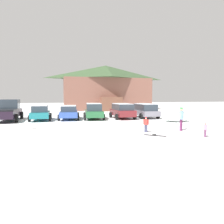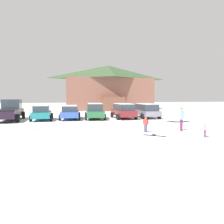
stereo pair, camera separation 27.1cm
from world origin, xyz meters
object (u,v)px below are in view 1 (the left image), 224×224
at_px(skier_child_in_pink_snowsuit, 205,129).
at_px(parked_maroon_van, 122,110).
at_px(skier_adult_in_blue_parka, 181,118).
at_px(parked_blue_hatchback, 69,112).
at_px(parked_grey_wagon, 145,110).
at_px(ski_lodge, 106,87).
at_px(parked_teal_hatchback, 41,113).
at_px(skier_child_in_red_jacket, 146,124).
at_px(pickup_truck, 9,111).
at_px(parked_green_coupe, 94,111).
at_px(plowed_snow_pile, 176,118).
at_px(pair_of_skis, 155,135).

bearing_deg(skier_child_in_pink_snowsuit, parked_maroon_van, 97.67).
distance_m(parked_maroon_van, skier_adult_in_blue_parka, 9.57).
xyz_separation_m(parked_blue_hatchback, parked_grey_wagon, (8.63, -0.34, 0.11)).
relative_size(ski_lodge, skier_child_in_pink_snowsuit, 18.34).
bearing_deg(parked_teal_hatchback, parked_grey_wagon, 0.07).
height_order(parked_blue_hatchback, parked_maroon_van, parked_maroon_van).
bearing_deg(parked_grey_wagon, skier_child_in_red_jacket, -112.02).
xyz_separation_m(ski_lodge, pickup_truck, (-13.77, -16.61, -3.22)).
bearing_deg(parked_blue_hatchback, skier_child_in_red_jacket, -64.92).
bearing_deg(parked_green_coupe, plowed_snow_pile, -30.24).
bearing_deg(parked_maroon_van, skier_adult_in_blue_parka, -80.42).
xyz_separation_m(parked_green_coupe, skier_adult_in_blue_parka, (4.79, -9.64, 0.08)).
height_order(parked_teal_hatchback, parked_blue_hatchback, parked_teal_hatchback).
bearing_deg(pickup_truck, ski_lodge, 50.34).
bearing_deg(parked_teal_hatchback, ski_lodge, 58.24).
relative_size(parked_green_coupe, skier_child_in_red_jacket, 4.60).
relative_size(parked_blue_hatchback, parked_maroon_van, 1.12).
bearing_deg(parked_teal_hatchback, skier_child_in_red_jacket, -51.87).
height_order(parked_blue_hatchback, plowed_snow_pile, parked_blue_hatchback).
bearing_deg(parked_grey_wagon, pair_of_skis, -109.41).
height_order(parked_grey_wagon, skier_adult_in_blue_parka, skier_adult_in_blue_parka).
bearing_deg(pickup_truck, pair_of_skis, -47.15).
height_order(parked_green_coupe, pickup_truck, pickup_truck).
bearing_deg(parked_maroon_van, pickup_truck, 176.28).
distance_m(parked_blue_hatchback, parked_green_coupe, 2.65).
bearing_deg(pair_of_skis, skier_adult_in_blue_parka, 27.76).
xyz_separation_m(ski_lodge, plowed_snow_pile, (2.41, -21.55, -3.91)).
bearing_deg(parked_green_coupe, parked_maroon_van, -3.72).
height_order(parked_blue_hatchback, skier_adult_in_blue_parka, skier_adult_in_blue_parka).
height_order(parked_maroon_van, plowed_snow_pile, parked_maroon_van).
bearing_deg(skier_adult_in_blue_parka, parked_maroon_van, 99.58).
height_order(skier_adult_in_blue_parka, skier_child_in_pink_snowsuit, skier_adult_in_blue_parka).
distance_m(parked_maroon_van, parked_grey_wagon, 2.82).
bearing_deg(ski_lodge, parked_teal_hatchback, -121.76).
distance_m(skier_child_in_pink_snowsuit, pair_of_skis, 3.01).
height_order(ski_lodge, skier_adult_in_blue_parka, ski_lodge).
distance_m(parked_teal_hatchback, skier_child_in_pink_snowsuit, 16.06).
distance_m(parked_green_coupe, skier_child_in_red_jacket, 9.90).
relative_size(ski_lodge, parked_grey_wagon, 3.47).
relative_size(parked_maroon_van, pickup_truck, 0.73).
xyz_separation_m(skier_child_in_pink_snowsuit, plowed_snow_pile, (2.68, 7.89, -0.19)).
relative_size(parked_blue_hatchback, parked_green_coupe, 1.01).
bearing_deg(ski_lodge, parked_blue_hatchback, -114.67).
xyz_separation_m(parked_maroon_van, skier_child_in_pink_snowsuit, (1.62, -12.05, -0.40)).
bearing_deg(pickup_truck, skier_adult_in_blue_parka, -37.16).
bearing_deg(skier_child_in_pink_snowsuit, plowed_snow_pile, 71.20).
bearing_deg(skier_child_in_pink_snowsuit, ski_lodge, 89.46).
relative_size(parked_maroon_van, parked_grey_wagon, 0.92).
bearing_deg(parked_blue_hatchback, parked_grey_wagon, -2.27).
bearing_deg(parked_blue_hatchback, pickup_truck, 178.17).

